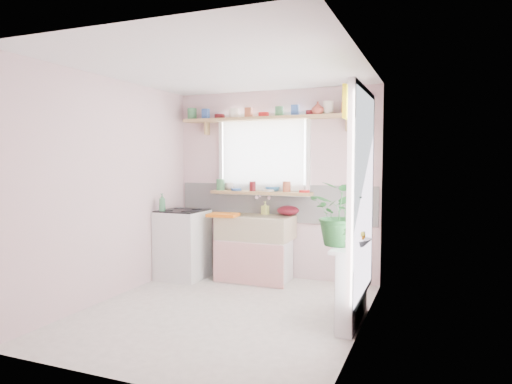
% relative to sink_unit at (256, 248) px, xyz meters
% --- Properties ---
extents(room, '(3.20, 3.20, 3.20)m').
position_rel_sink_unit_xyz_m(room, '(0.81, -0.43, 0.94)').
color(room, white).
rests_on(room, ground).
extents(sink_unit, '(0.95, 0.65, 1.11)m').
position_rel_sink_unit_xyz_m(sink_unit, '(0.00, 0.00, 0.00)').
color(sink_unit, white).
rests_on(sink_unit, ground).
extents(cooker, '(0.58, 0.58, 0.93)m').
position_rel_sink_unit_xyz_m(cooker, '(-0.95, -0.24, 0.03)').
color(cooker, white).
rests_on(cooker, ground).
extents(radiator_ledge, '(0.22, 0.95, 0.78)m').
position_rel_sink_unit_xyz_m(radiator_ledge, '(1.45, -1.09, -0.03)').
color(radiator_ledge, white).
rests_on(radiator_ledge, ground).
extents(windowsill, '(1.40, 0.22, 0.04)m').
position_rel_sink_unit_xyz_m(windowsill, '(-0.00, 0.19, 0.71)').
color(windowsill, tan).
rests_on(windowsill, room).
extents(pine_shelf, '(2.52, 0.24, 0.04)m').
position_rel_sink_unit_xyz_m(pine_shelf, '(0.15, 0.18, 1.69)').
color(pine_shelf, tan).
rests_on(pine_shelf, room).
extents(shelf_crockery, '(2.47, 0.11, 0.12)m').
position_rel_sink_unit_xyz_m(shelf_crockery, '(0.11, 0.18, 1.76)').
color(shelf_crockery, '#3F7F4C').
rests_on(shelf_crockery, pine_shelf).
extents(sill_crockery, '(1.35, 0.11, 0.12)m').
position_rel_sink_unit_xyz_m(sill_crockery, '(-0.05, 0.19, 0.78)').
color(sill_crockery, '#3F7F4C').
rests_on(sill_crockery, windowsill).
extents(dish_tray, '(0.40, 0.32, 0.04)m').
position_rel_sink_unit_xyz_m(dish_tray, '(-0.38, -0.19, 0.44)').
color(dish_tray, orange).
rests_on(dish_tray, sink_unit).
extents(colander, '(0.31, 0.31, 0.13)m').
position_rel_sink_unit_xyz_m(colander, '(0.38, 0.21, 0.48)').
color(colander, '#540E19').
rests_on(colander, sink_unit).
extents(jade_plant, '(0.68, 0.64, 0.60)m').
position_rel_sink_unit_xyz_m(jade_plant, '(1.36, -1.26, 0.64)').
color(jade_plant, '#255C29').
rests_on(jade_plant, radiator_ledge).
extents(fruit_bowl, '(0.37, 0.37, 0.07)m').
position_rel_sink_unit_xyz_m(fruit_bowl, '(1.48, -1.23, 0.38)').
color(fruit_bowl, silver).
rests_on(fruit_bowl, radiator_ledge).
extents(herb_pot, '(0.14, 0.11, 0.22)m').
position_rel_sink_unit_xyz_m(herb_pot, '(1.48, -1.49, 0.45)').
color(herb_pot, '#2D7132').
rests_on(herb_pot, radiator_ledge).
extents(soap_bottle_sink, '(0.10, 0.10, 0.17)m').
position_rel_sink_unit_xyz_m(soap_bottle_sink, '(0.05, 0.21, 0.51)').
color(soap_bottle_sink, '#D8E364').
rests_on(soap_bottle_sink, sink_unit).
extents(sill_cup, '(0.16, 0.16, 0.11)m').
position_rel_sink_unit_xyz_m(sill_cup, '(-0.48, 0.25, 0.78)').
color(sill_cup, silver).
rests_on(sill_cup, windowsill).
extents(sill_bowl, '(0.21, 0.21, 0.06)m').
position_rel_sink_unit_xyz_m(sill_bowl, '(0.15, 0.25, 0.76)').
color(sill_bowl, teal).
rests_on(sill_bowl, windowsill).
extents(shelf_vase, '(0.18, 0.18, 0.16)m').
position_rel_sink_unit_xyz_m(shelf_vase, '(0.78, 0.12, 1.79)').
color(shelf_vase, '#AD4435').
rests_on(shelf_vase, pine_shelf).
extents(cooker_bottle, '(0.09, 0.09, 0.23)m').
position_rel_sink_unit_xyz_m(cooker_bottle, '(-1.12, -0.46, 0.60)').
color(cooker_bottle, '#438758').
rests_on(cooker_bottle, cooker).
extents(fruit, '(0.20, 0.14, 0.10)m').
position_rel_sink_unit_xyz_m(fruit, '(1.49, -1.22, 0.44)').
color(fruit, orange).
rests_on(fruit, fruit_bowl).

